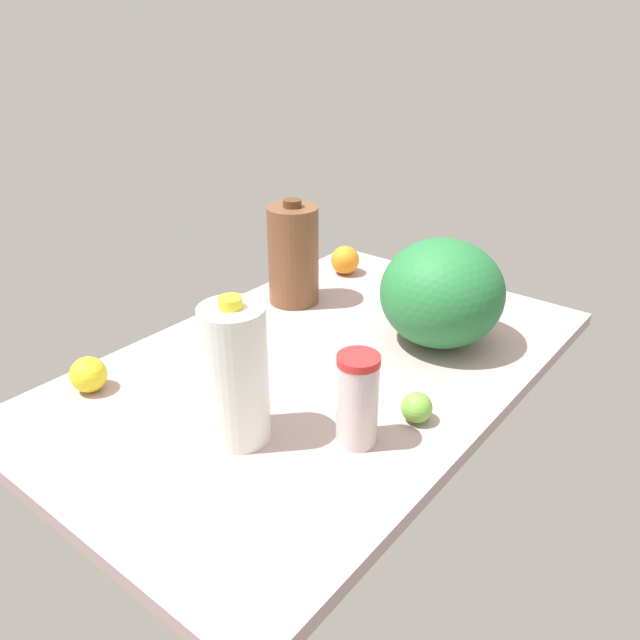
# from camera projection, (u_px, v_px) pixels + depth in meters

# --- Properties ---
(countertop) EXTENTS (1.20, 0.76, 0.03)m
(countertop) POSITION_uv_depth(u_px,v_px,m) (320.00, 368.00, 1.33)
(countertop) COLOR #B79797
(countertop) RESTS_ON ground
(milk_jug) EXTENTS (0.11, 0.11, 0.27)m
(milk_jug) POSITION_uv_depth(u_px,v_px,m) (236.00, 374.00, 1.04)
(milk_jug) COLOR white
(milk_jug) RESTS_ON countertop
(chocolate_milk_jug) EXTENTS (0.13, 0.13, 0.27)m
(chocolate_milk_jug) POSITION_uv_depth(u_px,v_px,m) (293.00, 255.00, 1.55)
(chocolate_milk_jug) COLOR brown
(chocolate_milk_jug) RESTS_ON countertop
(watermelon) EXTENTS (0.27, 0.27, 0.24)m
(watermelon) POSITION_uv_depth(u_px,v_px,m) (442.00, 293.00, 1.36)
(watermelon) COLOR #257439
(watermelon) RESTS_ON countertop
(tumbler_cup) EXTENTS (0.07, 0.07, 0.17)m
(tumbler_cup) POSITION_uv_depth(u_px,v_px,m) (357.00, 400.00, 1.05)
(tumbler_cup) COLOR silver
(tumbler_cup) RESTS_ON countertop
(lemon_near_front) EXTENTS (0.07, 0.07, 0.07)m
(lemon_near_front) POSITION_uv_depth(u_px,v_px,m) (88.00, 375.00, 1.21)
(lemon_near_front) COLOR yellow
(lemon_near_front) RESTS_ON countertop
(lime_beside_bowl) EXTENTS (0.06, 0.06, 0.06)m
(lime_beside_bowl) POSITION_uv_depth(u_px,v_px,m) (417.00, 407.00, 1.13)
(lime_beside_bowl) COLOR #6DB23D
(lime_beside_bowl) RESTS_ON countertop
(orange_by_jug) EXTENTS (0.08, 0.08, 0.08)m
(orange_by_jug) POSITION_uv_depth(u_px,v_px,m) (345.00, 260.00, 1.75)
(orange_by_jug) COLOR orange
(orange_by_jug) RESTS_ON countertop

